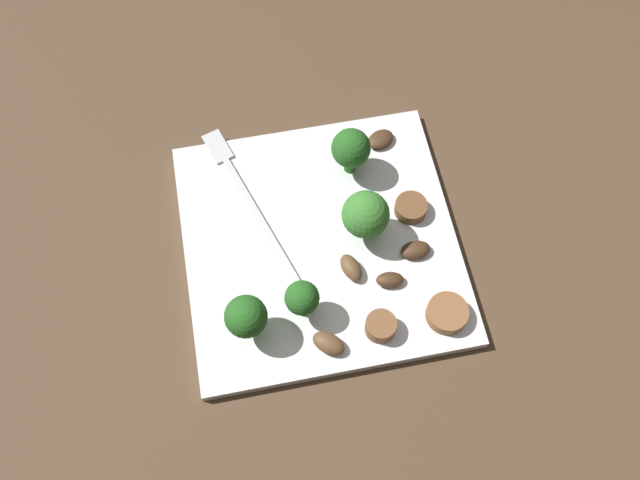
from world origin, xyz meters
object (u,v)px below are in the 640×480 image
Objects in this scene: sausage_slice_2 at (381,326)px; mushroom_0 at (390,280)px; fork at (245,193)px; broccoli_floret_2 at (351,149)px; broccoli_floret_0 at (302,299)px; mushroom_1 at (351,268)px; plate at (320,243)px; mushroom_5 at (415,250)px; mushroom_2 at (329,343)px; broccoli_floret_3 at (366,215)px; sausage_slice_1 at (447,313)px; mushroom_3 at (381,139)px; broccoli_floret_1 at (246,317)px; sausage_slice_0 at (411,208)px.

sausage_slice_2 is 0.04m from mushroom_0.
broccoli_floret_2 is at bearing -103.52° from fork.
mushroom_1 is (0.03, -0.05, -0.02)m from broccoli_floret_0.
fork is 6.52× the size of mushroom_1.
mushroom_0 is 0.90× the size of mushroom_1.
mushroom_5 reaches higher than plate.
fork is 7.25× the size of mushroom_0.
mushroom_2 is at bearing 126.99° from mushroom_5.
mushroom_5 is (0.06, -0.05, -0.00)m from sausage_slice_2.
mushroom_2 is at bearing 162.25° from broccoli_floret_2.
broccoli_floret_0 is 0.83× the size of broccoli_floret_3.
sausage_slice_1 is (-0.03, -0.12, -0.02)m from broccoli_floret_0.
mushroom_3 is at bearing -25.05° from mushroom_2.
fork is at bearing 40.59° from mushroom_1.
mushroom_3 reaches higher than fork.
broccoli_floret_1 reaches higher than mushroom_3.
plate is 0.08m from broccoli_floret_0.
broccoli_floret_2 is at bearing -11.37° from mushroom_1.
broccoli_floret_3 is (-0.07, 0.00, 0.00)m from broccoli_floret_2.
broccoli_floret_2 is 1.96× the size of mushroom_5.
sausage_slice_1 is at bearing -102.93° from broccoli_floret_0.
broccoli_floret_1 reaches higher than broccoli_floret_0.
mushroom_3 is at bearing -95.12° from fork.
sausage_slice_2 is at bearing 156.02° from mushroom_0.
mushroom_3 is 0.12m from mushroom_5.
broccoli_floret_0 reaches higher than fork.
sausage_slice_1 reaches higher than fork.
sausage_slice_2 is 0.05m from mushroom_2.
mushroom_3 is at bearing 1.73° from mushroom_5.
broccoli_floret_1 is 0.17m from sausage_slice_1.
mushroom_0 is (0.04, 0.04, -0.00)m from sausage_slice_1.
plate is 0.09m from broccoli_floret_2.
plate is at bearing 148.67° from broccoli_floret_2.
broccoli_floret_0 reaches higher than mushroom_3.
broccoli_floret_3 is at bearing 178.53° from broccoli_floret_2.
mushroom_5 is at bearing -123.98° from broccoli_floret_3.
broccoli_floret_2 is 1.85× the size of mushroom_2.
broccoli_floret_2 is at bearing -31.33° from plate.
sausage_slice_0 is (0.08, -0.11, -0.02)m from broccoli_floret_0.
sausage_slice_2 is 0.98× the size of mushroom_3.
sausage_slice_0 is 1.12× the size of sausage_slice_2.
broccoli_floret_0 reaches higher than sausage_slice_1.
broccoli_floret_2 reaches higher than mushroom_3.
broccoli_floret_3 is 0.11m from mushroom_2.
plate is 4.32× the size of broccoli_floret_3.
mushroom_5 is (0.07, -0.09, -0.00)m from mushroom_2.
broccoli_floret_2 is (0.01, -0.10, 0.03)m from fork.
mushroom_1 reaches higher than mushroom_3.
mushroom_0 reaches higher than mushroom_3.
sausage_slice_1 and mushroom_2 have the same top height.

